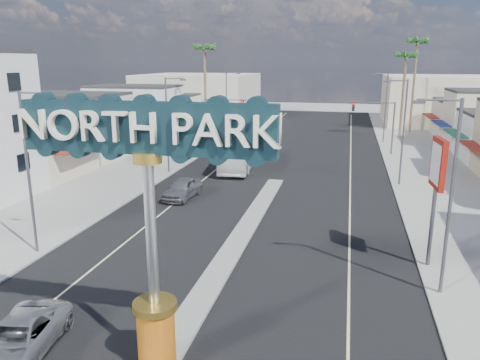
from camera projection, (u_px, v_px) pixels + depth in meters
The scene contains 24 objects.
ground at pixel (278, 179), 42.83m from camera, with size 160.00×160.00×0.00m, color gray.
road at pixel (278, 179), 42.82m from camera, with size 20.00×120.00×0.01m, color black.
median_island at pixel (237, 242), 27.71m from camera, with size 1.30×30.00×0.16m, color gray.
sidewalk_left at pixel (136, 170), 45.88m from camera, with size 8.00×120.00×0.12m, color gray.
sidewalk_right at pixel (441, 187), 39.74m from camera, with size 8.00×120.00×0.12m, color gray.
storefront_row_left at pixel (107, 121), 59.61m from camera, with size 12.00×42.00×6.00m, color beige.
backdrop_far_left at pixel (199, 96), 89.12m from camera, with size 20.00×20.00×8.00m, color #B7B29E.
backdrop_far_right at pixel (446, 100), 79.47m from camera, with size 20.00×20.00×8.00m, color beige.
gateway_sign at pixel (150, 208), 14.91m from camera, with size 8.20×1.50×9.15m.
traffic_signal_left at pixel (221, 113), 56.98m from camera, with size 5.09×0.45×6.00m.
traffic_signal_right at pixel (377, 117), 52.96m from camera, with size 5.09×0.45×6.00m.
streetlight_l_near at pixel (30, 165), 24.98m from camera, with size 2.03×0.22×9.00m.
streetlight_l_mid at pixel (169, 120), 43.85m from camera, with size 2.03×0.22×9.00m.
streetlight_l_far at pixel (227, 101), 64.61m from camera, with size 2.03×0.22×9.00m.
streetlight_r_near at pixel (448, 189), 20.41m from camera, with size 2.03×0.22×9.00m.
streetlight_r_mid at pixel (402, 127), 39.28m from camera, with size 2.03×0.22×9.00m.
streetlight_r_far at pixel (384, 104), 60.04m from camera, with size 2.03×0.22×9.00m.
palm_left_far at pixel (205, 53), 61.69m from camera, with size 2.60×2.60×13.10m.
palm_right_mid at pixel (406, 60), 61.88m from camera, with size 2.60×2.60×12.10m.
palm_right_far at pixel (417, 47), 66.66m from camera, with size 2.60×2.60×14.10m.
suv_left at pixel (18, 339), 16.99m from camera, with size 2.32×5.02×1.40m, color #B3B2B8.
car_parked_left at pixel (183, 188), 36.62m from camera, with size 1.84×4.58×1.56m, color slate.
city_bus at pixel (240, 152), 47.11m from camera, with size 2.62×11.20×3.12m, color silver.
bank_pylon_sign at pixel (437, 171), 23.27m from camera, with size 0.43×2.10×6.69m.
Camera 1 is at (6.03, -11.22, 10.51)m, focal length 35.00 mm.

